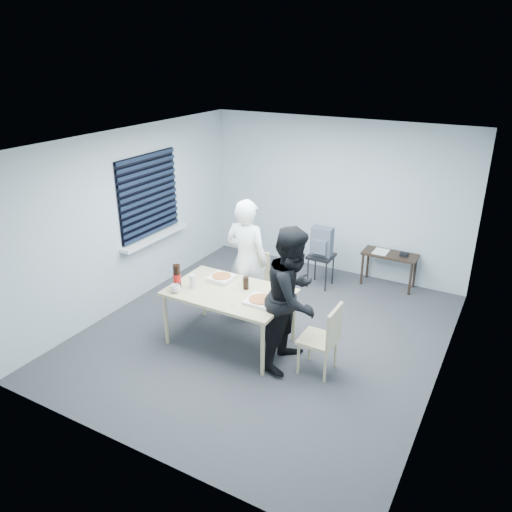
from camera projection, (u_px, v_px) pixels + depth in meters
The scene contains 19 objects.
room at pixel (151, 202), 7.58m from camera, with size 5.00×5.00×5.00m.
dining_table at pixel (230, 295), 6.37m from camera, with size 1.55×0.98×0.75m.
chair_far at pixel (253, 277), 7.30m from camera, with size 0.42×0.42×0.89m.
chair_right at pixel (325, 335), 5.82m from camera, with size 0.42×0.42×0.89m.
person_white at pixel (247, 261), 6.92m from camera, with size 0.65×0.42×1.77m, color white.
person_black at pixel (293, 298), 5.89m from camera, with size 0.86×0.47×1.77m, color black.
side_table at pixel (390, 258), 8.00m from camera, with size 0.86×0.38×0.57m.
stool at pixel (321, 261), 8.04m from camera, with size 0.39×0.39×0.54m.
backpack at pixel (322, 242), 7.90m from camera, with size 0.33×0.24×0.47m.
pizza_box_a at pixel (222, 278), 6.61m from camera, with size 0.30×0.30×0.07m.
pizza_box_b at pixel (260, 300), 6.06m from camera, with size 0.33×0.33×0.05m.
mug_a at pixel (176, 289), 6.30m from camera, with size 0.12×0.12×0.10m, color white.
mug_b at pixel (245, 280), 6.53m from camera, with size 0.10×0.10×0.09m, color white.
cola_glass at pixel (246, 283), 6.37m from camera, with size 0.08×0.08×0.17m, color black.
soda_bottle at pixel (177, 277), 6.38m from camera, with size 0.10×0.10×0.32m.
plastic_cups at pixel (193, 281), 6.39m from camera, with size 0.08×0.08×0.18m, color silver.
rubber_band at pixel (232, 305), 5.99m from camera, with size 0.05×0.05×0.00m, color red.
papers at pixel (381, 252), 8.04m from camera, with size 0.22×0.31×0.01m, color white.
black_box at pixel (404, 255), 7.86m from camera, with size 0.13×0.09×0.05m, color black.
Camera 1 is at (2.75, -5.20, 3.62)m, focal length 35.00 mm.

